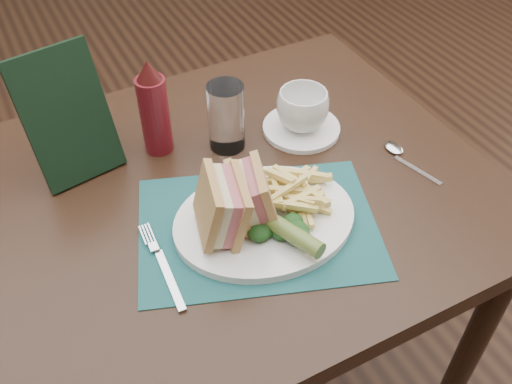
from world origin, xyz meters
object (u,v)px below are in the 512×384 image
table_main (236,309)px  ketchup_bottle (154,107)px  coffee_cup (303,110)px  drinking_glass (226,117)px  check_presenter (67,117)px  saucer (301,128)px  placemat (258,227)px  plate (265,220)px  sandwich_half_a (208,208)px  sandwich_half_b (238,196)px

table_main → ketchup_bottle: (-0.07, 0.15, 0.47)m
coffee_cup → drinking_glass: size_ratio=0.76×
table_main → check_presenter: bearing=142.9°
saucer → drinking_glass: size_ratio=1.15×
placemat → saucer: (0.19, 0.19, 0.00)m
plate → drinking_glass: size_ratio=2.31×
plate → saucer: 0.26m
plate → placemat: bearing=-169.0°
coffee_cup → check_presenter: (-0.41, 0.09, 0.06)m
coffee_cup → ketchup_bottle: (-0.26, 0.08, 0.04)m
placemat → plate: plate is taller
coffee_cup → plate: bearing=-134.0°
placemat → sandwich_half_a: size_ratio=3.59×
sandwich_half_b → plate: bearing=-8.9°
ketchup_bottle → check_presenter: (-0.15, 0.01, 0.02)m
sandwich_half_a → check_presenter: check_presenter is taller
table_main → sandwich_half_a: (-0.08, -0.10, 0.45)m
sandwich_half_a → drinking_glass: drinking_glass is taller
sandwich_half_a → drinking_glass: size_ratio=0.82×
plate → check_presenter: 0.37m
sandwich_half_b → coffee_cup: (0.22, 0.17, -0.02)m
sandwich_half_a → saucer: (0.27, 0.18, -0.07)m
sandwich_half_b → coffee_cup: sandwich_half_b is taller
sandwich_half_b → check_presenter: bearing=144.4°
coffee_cup → placemat: bearing=-135.7°
ketchup_bottle → drinking_glass: bearing=-23.5°
plate → sandwich_half_b: 0.07m
sandwich_half_a → drinking_glass: (0.13, 0.20, -0.01)m
check_presenter → saucer: bearing=-22.6°
placemat → drinking_glass: drinking_glass is taller
placemat → drinking_glass: bearing=77.8°
sandwich_half_a → sandwich_half_b: size_ratio=1.12×
sandwich_half_a → coffee_cup: 0.33m
table_main → sandwich_half_a: 0.46m
saucer → drinking_glass: 0.16m
plate → sandwich_half_a: bearing=179.0°
ketchup_bottle → coffee_cup: bearing=-16.0°
drinking_glass → check_presenter: 0.27m
sandwich_half_b → drinking_glass: drinking_glass is taller
sandwich_half_a → saucer: sandwich_half_a is taller
table_main → plate: size_ratio=3.00×
placemat → sandwich_half_b: (-0.02, 0.02, 0.06)m
sandwich_half_b → ketchup_bottle: 0.25m
placemat → plate: 0.02m
placemat → check_presenter: 0.37m
placemat → saucer: bearing=44.3°
plate → sandwich_half_a: sandwich_half_a is taller
placemat → sandwich_half_a: bearing=171.6°
sandwich_half_b → saucer: size_ratio=0.63×
saucer → ketchup_bottle: size_ratio=0.81×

